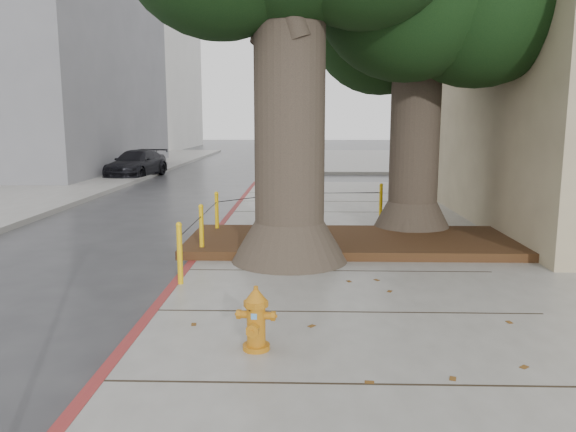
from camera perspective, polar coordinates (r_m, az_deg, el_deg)
name	(u,v)px	position (r m, az deg, el deg)	size (l,w,h in m)	color
ground	(307,323)	(7.37, 1.97, -10.78)	(140.00, 140.00, 0.00)	#28282B
sidewalk_far	(397,159)	(37.48, 10.98, 5.67)	(16.00, 20.00, 0.15)	slate
curb_red	(191,266)	(9.92, -9.78, -5.06)	(0.14, 26.00, 0.16)	maroon
planter_bed	(352,241)	(11.09, 6.53, -2.59)	(6.40, 2.60, 0.16)	black
building_far_grey	(9,52)	(32.72, -26.49, 14.70)	(12.00, 16.00, 12.00)	slate
building_far_white	(118,65)	(54.82, -16.93, 14.42)	(12.00, 18.00, 15.00)	silver
tree_far	(435,0)	(12.75, 14.72, 20.43)	(4.50, 3.80, 7.17)	#4C3F33
bollard_ring	(264,215)	(11.47, -2.46, 0.08)	(3.79, 5.39, 0.95)	yellow
fire_hydrant	(256,319)	(6.07, -3.27, -10.40)	(0.37, 0.34, 0.70)	#C57514
car_silver	(450,163)	(27.84, 16.11, 5.21)	(1.40, 3.48, 1.19)	#9F9FA4
car_red	(530,164)	(28.14, 23.38, 4.84)	(1.25, 3.57, 1.18)	#9A200E
car_dark	(137,164)	(26.82, -15.11, 5.16)	(1.73, 4.26, 1.24)	black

